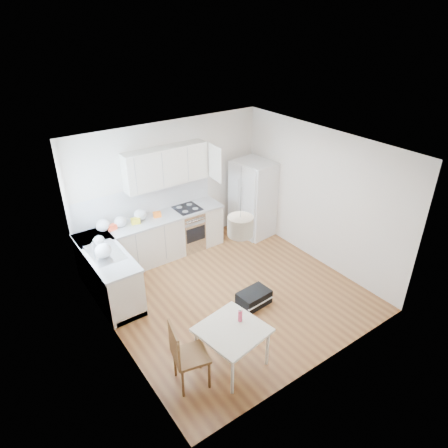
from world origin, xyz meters
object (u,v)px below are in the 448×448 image
Objects in this scene: refrigerator at (254,198)px; dining_table at (232,333)px; dining_chair at (191,354)px; gym_bag at (254,298)px.

refrigerator is 1.75× the size of dining_table.
dining_chair is (-0.63, 0.06, -0.08)m from dining_table.
dining_table is at bearing 7.02° from dining_chair.
gym_bag is (1.73, 0.79, -0.39)m from dining_chair.
dining_table reaches higher than gym_bag.
refrigerator is at bearing 37.17° from dining_table.
dining_table is (-2.71, -2.87, -0.25)m from refrigerator.
dining_chair reaches higher than dining_table.
dining_chair is at bearing -145.76° from refrigerator.
refrigerator is at bearing 52.73° from dining_chair.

